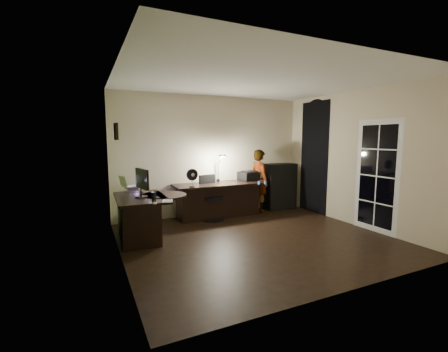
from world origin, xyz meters
name	(u,v)px	position (x,y,z in m)	size (l,w,h in m)	color
floor	(257,239)	(0.00, 0.00, -0.01)	(4.50, 4.00, 0.01)	black
ceiling	(259,80)	(0.00, 0.00, 2.71)	(4.50, 4.00, 0.01)	silver
wall_back	(212,156)	(0.00, 2.00, 1.35)	(4.50, 0.01, 2.70)	beige
wall_front	(355,175)	(0.00, -2.00, 1.35)	(4.50, 0.01, 2.70)	beige
wall_left	(118,167)	(-2.25, 0.00, 1.35)	(0.01, 4.00, 2.70)	beige
wall_right	(354,158)	(2.25, 0.00, 1.35)	(0.01, 4.00, 2.70)	beige
green_wall_overlay	(119,167)	(-2.24, 0.00, 1.35)	(0.00, 4.00, 2.70)	#485E25
arched_doorway	(314,158)	(2.24, 1.15, 1.30)	(0.01, 0.90, 2.60)	black
french_door	(377,176)	(2.24, -0.55, 1.05)	(0.02, 0.92, 2.10)	white
framed_picture	(116,132)	(-2.22, 0.45, 1.85)	(0.04, 0.30, 0.25)	black
desk_left	(141,218)	(-1.83, 0.85, 0.38)	(0.81, 1.31, 0.76)	black
desk_right	(220,200)	(0.01, 1.63, 0.38)	(2.04, 0.71, 0.76)	black
cabinet	(280,186)	(1.71, 1.74, 0.57)	(0.75, 0.38, 1.13)	black
laptop_stand	(131,189)	(-1.91, 1.37, 0.81)	(0.24, 0.20, 0.10)	silver
laptop	(131,181)	(-1.91, 1.37, 0.96)	(0.29, 0.28, 0.20)	silver
monitor	(141,187)	(-1.83, 0.77, 0.94)	(0.11, 0.53, 0.35)	black
mouse	(155,203)	(-1.75, 0.10, 0.78)	(0.07, 0.10, 0.04)	silver
phone	(157,197)	(-1.60, 0.61, 0.76)	(0.07, 0.13, 0.01)	black
pen	(143,199)	(-1.83, 0.57, 0.77)	(0.01, 0.13, 0.01)	black
speaker	(154,198)	(-1.74, 0.18, 0.85)	(0.07, 0.07, 0.17)	black
notepad	(168,201)	(-1.51, 0.24, 0.77)	(0.16, 0.22, 0.01)	silver
desk_fan	(192,178)	(-0.71, 1.38, 0.95)	(0.24, 0.13, 0.37)	black
headphones	(262,182)	(0.75, 1.05, 0.82)	(0.20, 0.08, 0.09)	navy
printer	(250,175)	(0.86, 1.77, 0.88)	(0.49, 0.38, 0.22)	black
desk_lamp	(218,167)	(0.07, 1.83, 1.10)	(0.16, 0.30, 0.66)	black
office_chair	(213,198)	(-0.21, 1.51, 0.48)	(0.54, 0.54, 0.96)	black
person	(260,181)	(1.10, 1.72, 0.74)	(0.53, 0.35, 1.49)	#D8A88C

